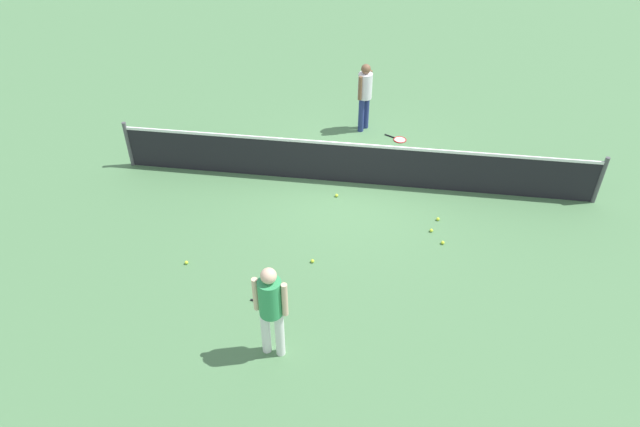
{
  "coord_description": "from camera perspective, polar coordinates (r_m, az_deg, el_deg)",
  "views": [
    {
      "loc": [
        0.78,
        -10.3,
        6.98
      ],
      "look_at": [
        -0.36,
        -2.38,
        0.9
      ],
      "focal_mm": 32.18,
      "sensor_mm": 36.0,
      "label": 1
    }
  ],
  "objects": [
    {
      "name": "tennis_ball_near_player",
      "position": [
        10.64,
        -13.14,
        -4.76
      ],
      "size": [
        0.07,
        0.07,
        0.07
      ],
      "primitive_type": "sphere",
      "color": "#C6E033",
      "rests_on": "ground_plane"
    },
    {
      "name": "tennis_ball_midcourt",
      "position": [
        10.39,
        -0.76,
        -4.74
      ],
      "size": [
        0.07,
        0.07,
        0.07
      ],
      "primitive_type": "sphere",
      "color": "#C6E033",
      "rests_on": "ground_plane"
    },
    {
      "name": "player_far_side",
      "position": [
        14.06,
        4.48,
        11.98
      ],
      "size": [
        0.46,
        0.5,
        1.7
      ],
      "color": "navy",
      "rests_on": "ground_plane"
    },
    {
      "name": "player_near_side",
      "position": [
        8.29,
        -4.92,
        -9.09
      ],
      "size": [
        0.53,
        0.38,
        1.7
      ],
      "color": "white",
      "rests_on": "ground_plane"
    },
    {
      "name": "court_net",
      "position": [
        12.2,
        3.31,
        5.07
      ],
      "size": [
        10.09,
        0.09,
        1.07
      ],
      "color": "#4C4C51",
      "rests_on": "ground_plane"
    },
    {
      "name": "tennis_ball_by_net",
      "position": [
        11.03,
        12.11,
        -2.85
      ],
      "size": [
        0.07,
        0.07,
        0.07
      ],
      "primitive_type": "sphere",
      "color": "#C6E033",
      "rests_on": "ground_plane"
    },
    {
      "name": "tennis_ball_stray_right",
      "position": [
        12.0,
        1.66,
        1.81
      ],
      "size": [
        0.07,
        0.07,
        0.07
      ],
      "primitive_type": "sphere",
      "color": "#C6E033",
      "rests_on": "ground_plane"
    },
    {
      "name": "tennis_racket_near_player",
      "position": [
        9.68,
        -4.69,
        -8.99
      ],
      "size": [
        0.6,
        0.35,
        0.03
      ],
      "color": "red",
      "rests_on": "ground_plane"
    },
    {
      "name": "tennis_ball_baseline",
      "position": [
        11.27,
        11.01,
        -1.66
      ],
      "size": [
        0.07,
        0.07,
        0.07
      ],
      "primitive_type": "sphere",
      "color": "#C6E033",
      "rests_on": "ground_plane"
    },
    {
      "name": "ground_plane",
      "position": [
        12.47,
        3.23,
        3.12
      ],
      "size": [
        40.0,
        40.0,
        0.0
      ],
      "primitive_type": "plane",
      "color": "#4C7A4C"
    },
    {
      "name": "tennis_ball_stray_left",
      "position": [
        11.58,
        11.65,
        -0.54
      ],
      "size": [
        0.07,
        0.07,
        0.07
      ],
      "primitive_type": "sphere",
      "color": "#C6E033",
      "rests_on": "ground_plane"
    },
    {
      "name": "tennis_racket_far_player",
      "position": [
        14.14,
        7.85,
        7.32
      ],
      "size": [
        0.59,
        0.43,
        0.03
      ],
      "color": "red",
      "rests_on": "ground_plane"
    }
  ]
}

